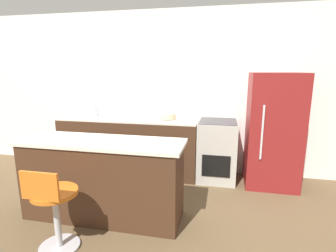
{
  "coord_description": "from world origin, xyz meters",
  "views": [
    {
      "loc": [
        1.15,
        -3.59,
        1.68
      ],
      "look_at": [
        0.46,
        -0.35,
        0.96
      ],
      "focal_mm": 28.0,
      "sensor_mm": 36.0,
      "label": 1
    }
  ],
  "objects_px": {
    "refrigerator": "(273,131)",
    "kettle": "(94,110)",
    "stool_chair": "(54,209)",
    "mixing_bowl": "(167,116)",
    "oven_range": "(217,150)"
  },
  "relations": [
    {
      "from": "refrigerator",
      "to": "kettle",
      "type": "bearing_deg",
      "value": 179.02
    },
    {
      "from": "oven_range",
      "to": "stool_chair",
      "type": "bearing_deg",
      "value": -125.39
    },
    {
      "from": "oven_range",
      "to": "refrigerator",
      "type": "distance_m",
      "value": 0.86
    },
    {
      "from": "refrigerator",
      "to": "kettle",
      "type": "relative_size",
      "value": 7.34
    },
    {
      "from": "stool_chair",
      "to": "kettle",
      "type": "bearing_deg",
      "value": 106.68
    },
    {
      "from": "kettle",
      "to": "refrigerator",
      "type": "bearing_deg",
      "value": -0.98
    },
    {
      "from": "oven_range",
      "to": "stool_chair",
      "type": "height_order",
      "value": "oven_range"
    },
    {
      "from": "refrigerator",
      "to": "stool_chair",
      "type": "relative_size",
      "value": 1.94
    },
    {
      "from": "oven_range",
      "to": "kettle",
      "type": "relative_size",
      "value": 4.14
    },
    {
      "from": "refrigerator",
      "to": "mixing_bowl",
      "type": "relative_size",
      "value": 5.87
    },
    {
      "from": "oven_range",
      "to": "mixing_bowl",
      "type": "xyz_separation_m",
      "value": [
        -0.78,
        0.02,
        0.5
      ]
    },
    {
      "from": "refrigerator",
      "to": "oven_range",
      "type": "bearing_deg",
      "value": 178.3
    },
    {
      "from": "stool_chair",
      "to": "refrigerator",
      "type": "bearing_deg",
      "value": 41.87
    },
    {
      "from": "mixing_bowl",
      "to": "stool_chair",
      "type": "bearing_deg",
      "value": -107.38
    },
    {
      "from": "stool_chair",
      "to": "mixing_bowl",
      "type": "bearing_deg",
      "value": 72.62
    }
  ]
}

